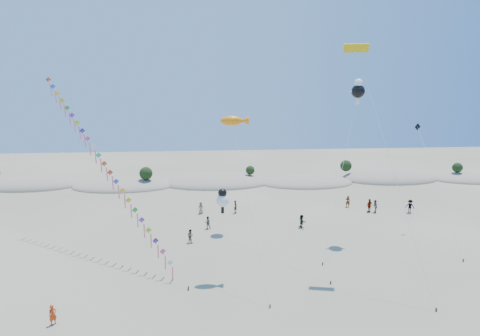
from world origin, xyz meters
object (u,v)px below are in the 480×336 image
at_px(kite_train, 102,162).
at_px(parafoil_kite, 358,53).
at_px(fish_kite, 235,121).
at_px(flyer_foreground, 53,315).

bearing_deg(kite_train, parafoil_kite, -12.38).
height_order(kite_train, fish_kite, kite_train).
distance_m(kite_train, parafoil_kite, 27.03).
relative_size(kite_train, parafoil_kite, 0.88).
distance_m(kite_train, fish_kite, 15.08).
bearing_deg(parafoil_kite, flyer_foreground, -161.66).
height_order(parafoil_kite, flyer_foreground, parafoil_kite).
bearing_deg(parafoil_kite, fish_kite, -179.10).
bearing_deg(fish_kite, kite_train, 157.47).
height_order(fish_kite, flyer_foreground, fish_kite).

